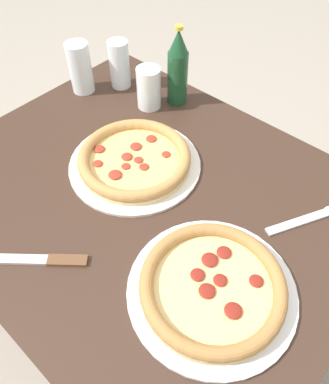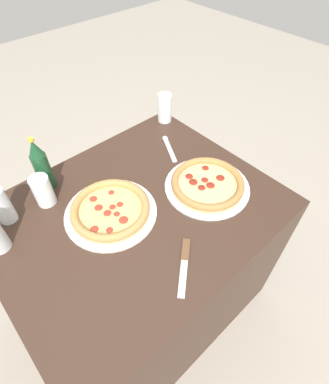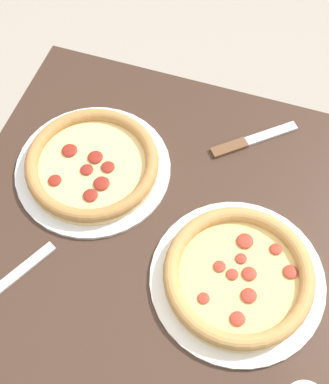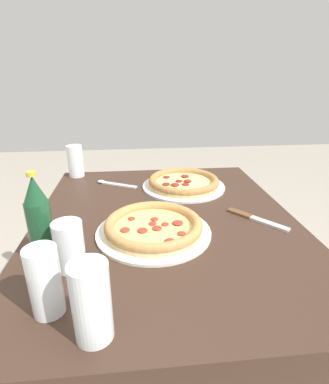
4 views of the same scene
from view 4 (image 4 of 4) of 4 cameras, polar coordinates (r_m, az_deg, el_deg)
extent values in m
plane|color=#A89E8E|center=(1.48, 0.18, -32.55)|extent=(8.00, 8.00, 0.00)
cube|color=#3D281E|center=(1.19, 0.20, -21.85)|extent=(1.03, 0.83, 0.77)
cylinder|color=silver|center=(1.22, 3.64, 1.12)|extent=(0.33, 0.33, 0.01)
cylinder|color=#DBB775|center=(1.22, 3.65, 1.56)|extent=(0.28, 0.28, 0.01)
cylinder|color=#EACC7F|center=(1.22, 3.66, 1.89)|extent=(0.25, 0.25, 0.00)
torus|color=#AD7A42|center=(1.22, 3.67, 2.19)|extent=(0.28, 0.28, 0.03)
ellipsoid|color=maroon|center=(1.18, 4.02, 1.51)|extent=(0.03, 0.03, 0.01)
ellipsoid|color=maroon|center=(1.22, 2.77, 2.13)|extent=(0.03, 0.03, 0.01)
ellipsoid|color=maroon|center=(1.26, 0.38, 2.88)|extent=(0.03, 0.03, 0.01)
ellipsoid|color=maroon|center=(1.27, 3.92, 3.04)|extent=(0.03, 0.03, 0.01)
ellipsoid|color=maroon|center=(1.18, 0.33, 1.53)|extent=(0.03, 0.03, 0.01)
ellipsoid|color=maroon|center=(1.17, 2.01, 1.42)|extent=(0.03, 0.03, 0.01)
ellipsoid|color=maroon|center=(1.22, 4.44, 2.12)|extent=(0.03, 0.03, 0.01)
cylinder|color=silver|center=(0.89, -2.07, -7.57)|extent=(0.34, 0.34, 0.01)
cylinder|color=#E5C689|center=(0.88, -2.08, -7.00)|extent=(0.28, 0.28, 0.01)
cylinder|color=#E5C170|center=(0.88, -2.09, -6.57)|extent=(0.25, 0.25, 0.00)
torus|color=tan|center=(0.87, -2.10, -6.15)|extent=(0.29, 0.29, 0.03)
ellipsoid|color=#A83323|center=(0.84, 3.30, -7.88)|extent=(0.02, 0.02, 0.01)
ellipsoid|color=#A83323|center=(0.91, -1.91, -5.16)|extent=(0.02, 0.02, 0.01)
ellipsoid|color=#A83323|center=(0.88, 0.12, -6.13)|extent=(0.02, 0.02, 0.00)
ellipsoid|color=#A83323|center=(0.80, 1.03, -9.30)|extent=(0.03, 0.03, 0.01)
ellipsoid|color=#A83323|center=(0.85, -4.22, -7.29)|extent=(0.03, 0.03, 0.01)
ellipsoid|color=#A83323|center=(0.89, 2.56, -5.88)|extent=(0.03, 0.03, 0.01)
ellipsoid|color=#A83323|center=(0.86, -7.51, -7.13)|extent=(0.03, 0.03, 0.01)
ellipsoid|color=#A83323|center=(0.89, -2.30, -5.99)|extent=(0.02, 0.02, 0.01)
ellipsoid|color=#A83323|center=(0.92, -6.31, -5.02)|extent=(0.02, 0.02, 0.01)
ellipsoid|color=#A83323|center=(0.86, -1.42, -6.87)|extent=(0.03, 0.03, 0.01)
cylinder|color=white|center=(0.75, -17.68, -9.76)|extent=(0.07, 0.07, 0.12)
cylinder|color=orange|center=(0.76, -17.55, -10.70)|extent=(0.06, 0.06, 0.09)
cylinder|color=white|center=(0.63, -21.85, -15.53)|extent=(0.06, 0.06, 0.15)
cylinder|color=maroon|center=(0.65, -21.49, -17.45)|extent=(0.05, 0.05, 0.08)
cylinder|color=white|center=(0.56, -13.74, -19.70)|extent=(0.07, 0.07, 0.15)
cylinder|color=#F4A323|center=(0.58, -13.47, -21.79)|extent=(0.06, 0.06, 0.09)
cylinder|color=white|center=(1.39, -16.60, 5.67)|extent=(0.07, 0.07, 0.14)
cylinder|color=#935123|center=(1.40, -16.51, 4.83)|extent=(0.06, 0.06, 0.09)
cylinder|color=#194728|center=(0.80, -22.41, -6.98)|extent=(0.06, 0.06, 0.16)
cone|color=#194728|center=(0.75, -23.63, 0.46)|extent=(0.06, 0.06, 0.07)
cylinder|color=gold|center=(0.74, -24.08, 3.20)|extent=(0.02, 0.02, 0.01)
cube|color=brown|center=(1.03, 14.16, -3.95)|extent=(0.08, 0.07, 0.01)
cube|color=silver|center=(0.99, 19.35, -5.69)|extent=(0.11, 0.10, 0.01)
cube|color=silver|center=(1.25, -8.57, 1.34)|extent=(0.09, 0.15, 0.01)
ellipsoid|color=silver|center=(1.29, -11.96, 1.97)|extent=(0.04, 0.04, 0.01)
camera|label=1|loc=(1.39, 18.00, 31.42)|focal=35.00mm
camera|label=2|loc=(0.92, 62.73, 39.33)|focal=28.00mm
camera|label=3|loc=(1.00, -41.44, 49.66)|focal=50.00mm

